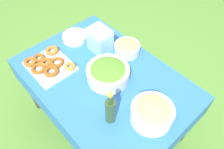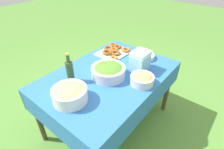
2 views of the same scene
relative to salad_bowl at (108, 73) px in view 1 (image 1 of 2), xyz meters
name	(u,v)px [view 1 (image 1 of 2)]	position (x,y,z in m)	size (l,w,h in m)	color
ground_plane	(106,122)	(-0.03, -0.02, -0.80)	(14.00, 14.00, 0.00)	#568C38
picnic_table	(104,85)	(-0.03, -0.02, -0.16)	(1.39, 0.95, 0.73)	#2D6BB2
salad_bowl	(108,73)	(0.00, 0.00, 0.00)	(0.33, 0.33, 0.13)	silver
pasta_bowl	(152,113)	(0.46, -0.02, 0.01)	(0.28, 0.28, 0.14)	white
donut_platter	(49,64)	(-0.42, -0.27, -0.04)	(0.39, 0.34, 0.05)	silver
plate_stack	(75,37)	(-0.55, 0.09, -0.04)	(0.22, 0.22, 0.05)	white
olive_oil_bottle	(110,110)	(0.28, -0.23, 0.05)	(0.07, 0.07, 0.29)	#2D4723
bread_bowl	(127,48)	(-0.11, 0.31, -0.01)	(0.22, 0.22, 0.10)	silver
cooler_box	(100,40)	(-0.29, 0.17, 0.04)	(0.19, 0.15, 0.21)	#8CC6E5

